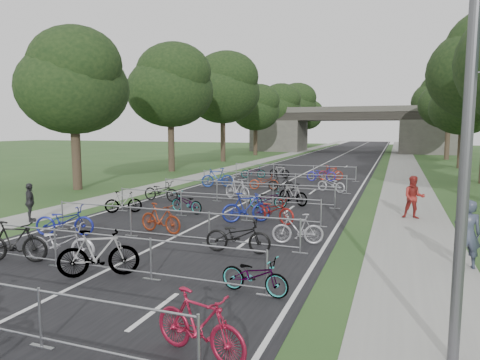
# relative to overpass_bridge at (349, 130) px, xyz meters

# --- Properties ---
(road) EXTENTS (11.00, 140.00, 0.01)m
(road) POSITION_rel_overpass_bridge_xyz_m (0.00, -15.00, -3.53)
(road) COLOR black
(road) RESTS_ON ground
(sidewalk_right) EXTENTS (3.00, 140.00, 0.01)m
(sidewalk_right) POSITION_rel_overpass_bridge_xyz_m (8.00, -15.00, -3.53)
(sidewalk_right) COLOR gray
(sidewalk_right) RESTS_ON ground
(sidewalk_left) EXTENTS (2.00, 140.00, 0.01)m
(sidewalk_left) POSITION_rel_overpass_bridge_xyz_m (-7.50, -15.00, -3.53)
(sidewalk_left) COLOR gray
(sidewalk_left) RESTS_ON ground
(lane_markings) EXTENTS (0.12, 140.00, 0.00)m
(lane_markings) POSITION_rel_overpass_bridge_xyz_m (0.00, -15.00, -3.53)
(lane_markings) COLOR silver
(lane_markings) RESTS_ON ground
(overpass_bridge) EXTENTS (31.00, 8.00, 7.05)m
(overpass_bridge) POSITION_rel_overpass_bridge_xyz_m (0.00, 0.00, 0.00)
(overpass_bridge) COLOR #45433D
(overpass_bridge) RESTS_ON ground
(lamppost) EXTENTS (0.61, 0.65, 8.21)m
(lamppost) POSITION_rel_overpass_bridge_xyz_m (8.33, -63.00, 0.75)
(lamppost) COLOR #4C4C51
(lamppost) RESTS_ON ground
(tree_left_0) EXTENTS (6.72, 6.72, 10.25)m
(tree_left_0) POSITION_rel_overpass_bridge_xyz_m (-11.39, -49.07, 2.96)
(tree_left_0) COLOR #33261C
(tree_left_0) RESTS_ON ground
(tree_left_1) EXTENTS (7.56, 7.56, 11.53)m
(tree_left_1) POSITION_rel_overpass_bridge_xyz_m (-11.39, -37.07, 3.77)
(tree_left_1) COLOR #33261C
(tree_left_1) RESTS_ON ground
(tree_left_2) EXTENTS (8.40, 8.40, 12.81)m
(tree_left_2) POSITION_rel_overpass_bridge_xyz_m (-11.39, -25.07, 4.58)
(tree_left_2) COLOR #33261C
(tree_left_2) RESTS_ON ground
(tree_right_2) EXTENTS (6.16, 6.16, 9.39)m
(tree_right_2) POSITION_rel_overpass_bridge_xyz_m (13.11, -25.07, 2.41)
(tree_right_2) COLOR #33261C
(tree_right_2) RESTS_ON ground
(tree_left_3) EXTENTS (6.72, 6.72, 10.25)m
(tree_left_3) POSITION_rel_overpass_bridge_xyz_m (-11.39, -13.07, 2.96)
(tree_left_3) COLOR #33261C
(tree_left_3) RESTS_ON ground
(tree_right_3) EXTENTS (7.17, 7.17, 10.93)m
(tree_right_3) POSITION_rel_overpass_bridge_xyz_m (13.11, -13.07, 3.39)
(tree_right_3) COLOR #33261C
(tree_right_3) RESTS_ON ground
(tree_left_4) EXTENTS (7.56, 7.56, 11.53)m
(tree_left_4) POSITION_rel_overpass_bridge_xyz_m (-11.39, -1.07, 3.77)
(tree_left_4) COLOR #33261C
(tree_left_4) RESTS_ON ground
(tree_right_4) EXTENTS (8.18, 8.18, 12.47)m
(tree_right_4) POSITION_rel_overpass_bridge_xyz_m (13.11, -1.07, 4.37)
(tree_right_4) COLOR #33261C
(tree_right_4) RESTS_ON ground
(tree_left_5) EXTENTS (8.40, 8.40, 12.81)m
(tree_left_5) POSITION_rel_overpass_bridge_xyz_m (-11.39, 10.93, 4.58)
(tree_left_5) COLOR #33261C
(tree_left_5) RESTS_ON ground
(tree_right_5) EXTENTS (6.16, 6.16, 9.39)m
(tree_right_5) POSITION_rel_overpass_bridge_xyz_m (13.11, 10.93, 2.41)
(tree_right_5) COLOR #33261C
(tree_right_5) RESTS_ON ground
(tree_left_6) EXTENTS (6.72, 6.72, 10.25)m
(tree_left_6) POSITION_rel_overpass_bridge_xyz_m (-11.39, 22.93, 2.96)
(tree_left_6) COLOR #33261C
(tree_left_6) RESTS_ON ground
(tree_right_6) EXTENTS (7.17, 7.17, 10.93)m
(tree_right_6) POSITION_rel_overpass_bridge_xyz_m (13.11, 22.93, 3.39)
(tree_right_6) COLOR #33261C
(tree_right_6) RESTS_ON ground
(barrier_row_1) EXTENTS (9.70, 0.08, 1.10)m
(barrier_row_1) POSITION_rel_overpass_bridge_xyz_m (0.00, -61.40, -2.99)
(barrier_row_1) COLOR gray
(barrier_row_1) RESTS_ON ground
(barrier_row_2) EXTENTS (9.70, 0.08, 1.10)m
(barrier_row_2) POSITION_rel_overpass_bridge_xyz_m (0.00, -57.80, -2.99)
(barrier_row_2) COLOR gray
(barrier_row_2) RESTS_ON ground
(barrier_row_3) EXTENTS (9.70, 0.08, 1.10)m
(barrier_row_3) POSITION_rel_overpass_bridge_xyz_m (0.00, -54.00, -2.99)
(barrier_row_3) COLOR gray
(barrier_row_3) RESTS_ON ground
(barrier_row_4) EXTENTS (9.70, 0.08, 1.10)m
(barrier_row_4) POSITION_rel_overpass_bridge_xyz_m (0.00, -50.00, -2.99)
(barrier_row_4) COLOR gray
(barrier_row_4) RESTS_ON ground
(barrier_row_5) EXTENTS (9.70, 0.08, 1.10)m
(barrier_row_5) POSITION_rel_overpass_bridge_xyz_m (0.00, -45.00, -2.99)
(barrier_row_5) COLOR gray
(barrier_row_5) RESTS_ON ground
(barrier_row_6) EXTENTS (9.70, 0.08, 1.10)m
(barrier_row_6) POSITION_rel_overpass_bridge_xyz_m (0.00, -39.00, -2.99)
(barrier_row_6) COLOR gray
(barrier_row_6) RESTS_ON ground
(bike_3) EXTENTS (2.00, 1.01, 1.15)m
(bike_3) POSITION_rel_overpass_bridge_xyz_m (4.30, -64.34, -2.96)
(bike_3) COLOR maroon
(bike_3) RESTS_ON ground
(bike_4) EXTENTS (2.06, 1.07, 1.19)m
(bike_4) POSITION_rel_overpass_bridge_xyz_m (-2.94, -61.49, -2.94)
(bike_4) COLOR black
(bike_4) RESTS_ON ground
(bike_5) EXTENTS (2.23, 1.23, 1.11)m
(bike_5) POSITION_rel_overpass_bridge_xyz_m (-1.75, -60.99, -2.98)
(bike_5) COLOR #BAB8C1
(bike_5) RESTS_ON ground
(bike_6) EXTENTS (2.08, 1.57, 1.25)m
(bike_6) POSITION_rel_overpass_bridge_xyz_m (0.13, -61.67, -2.91)
(bike_6) COLOR gray
(bike_6) RESTS_ON ground
(bike_7) EXTENTS (1.78, 0.83, 0.90)m
(bike_7) POSITION_rel_overpass_bridge_xyz_m (4.30, -61.38, -3.08)
(bike_7) COLOR gray
(bike_7) RESTS_ON ground
(bike_8) EXTENTS (2.21, 1.40, 1.10)m
(bike_8) POSITION_rel_overpass_bridge_xyz_m (-3.78, -58.58, -2.99)
(bike_8) COLOR navy
(bike_8) RESTS_ON ground
(bike_9) EXTENTS (1.89, 0.81, 1.10)m
(bike_9) POSITION_rel_overpass_bridge_xyz_m (-0.77, -57.03, -2.98)
(bike_9) COLOR maroon
(bike_9) RESTS_ON ground
(bike_10) EXTENTS (2.12, 0.96, 1.08)m
(bike_10) POSITION_rel_overpass_bridge_xyz_m (2.79, -58.42, -2.99)
(bike_10) COLOR black
(bike_10) RESTS_ON ground
(bike_11) EXTENTS (1.78, 0.88, 1.03)m
(bike_11) POSITION_rel_overpass_bridge_xyz_m (4.30, -56.80, -3.02)
(bike_11) COLOR #939198
(bike_11) RESTS_ON ground
(bike_12) EXTENTS (1.66, 1.24, 0.99)m
(bike_12) POSITION_rel_overpass_bridge_xyz_m (-4.30, -54.34, -3.04)
(bike_12) COLOR gray
(bike_12) RESTS_ON ground
(bike_13) EXTENTS (1.90, 1.07, 0.95)m
(bike_13) POSITION_rel_overpass_bridge_xyz_m (-1.59, -53.40, -3.06)
(bike_13) COLOR gray
(bike_13) RESTS_ON ground
(bike_14) EXTENTS (2.05, 1.55, 1.23)m
(bike_14) POSITION_rel_overpass_bridge_xyz_m (1.61, -54.27, -2.92)
(bike_14) COLOR navy
(bike_14) RESTS_ON ground
(bike_15) EXTENTS (2.16, 1.31, 1.07)m
(bike_15) POSITION_rel_overpass_bridge_xyz_m (2.64, -54.01, -3.00)
(bike_15) COLOR maroon
(bike_15) RESTS_ON ground
(bike_16) EXTENTS (2.08, 0.81, 1.08)m
(bike_16) POSITION_rel_overpass_bridge_xyz_m (-4.30, -51.01, -3.00)
(bike_16) COLOR black
(bike_16) RESTS_ON ground
(bike_17) EXTENTS (2.05, 1.55, 1.23)m
(bike_17) POSITION_rel_overpass_bridge_xyz_m (-0.67, -49.26, -2.92)
(bike_17) COLOR #A2A3AA
(bike_17) RESTS_ON ground
(bike_18) EXTENTS (1.89, 1.08, 0.94)m
(bike_18) POSITION_rel_overpass_bridge_xyz_m (1.57, -51.04, -3.06)
(bike_18) COLOR gray
(bike_18) RESTS_ON ground
(bike_19) EXTENTS (1.87, 1.34, 1.11)m
(bike_19) POSITION_rel_overpass_bridge_xyz_m (2.50, -49.79, -2.98)
(bike_19) COLOR gray
(bike_19) RESTS_ON ground
(bike_20) EXTENTS (2.14, 1.36, 1.25)m
(bike_20) POSITION_rel_overpass_bridge_xyz_m (-3.62, -45.06, -2.91)
(bike_20) COLOR navy
(bike_20) RESTS_ON ground
(bike_21) EXTENTS (1.94, 1.06, 0.97)m
(bike_21) POSITION_rel_overpass_bridge_xyz_m (-0.45, -45.06, -3.05)
(bike_21) COLOR maroon
(bike_21) RESTS_ON ground
(bike_22) EXTENTS (1.70, 0.58, 1.00)m
(bike_22) POSITION_rel_overpass_bridge_xyz_m (0.75, -45.44, -3.03)
(bike_22) COLOR black
(bike_22) RESTS_ON ground
(bike_23) EXTENTS (1.96, 1.32, 0.97)m
(bike_23) POSITION_rel_overpass_bridge_xyz_m (3.64, -44.66, -3.05)
(bike_23) COLOR #B6B8BE
(bike_23) RESTS_ON ground
(bike_24) EXTENTS (1.99, 1.19, 0.99)m
(bike_24) POSITION_rel_overpass_bridge_xyz_m (-3.03, -39.43, -3.04)
(bike_24) COLOR gray
(bike_24) RESTS_ON ground
(bike_25) EXTENTS (1.68, 0.67, 0.98)m
(bike_25) POSITION_rel_overpass_bridge_xyz_m (-1.20, -38.50, -3.04)
(bike_25) COLOR gray
(bike_25) RESTS_ON ground
(bike_26) EXTENTS (2.17, 1.09, 1.09)m
(bike_26) POSITION_rel_overpass_bridge_xyz_m (2.22, -39.60, -2.99)
(bike_26) COLOR #201B95
(bike_26) RESTS_ON ground
(bike_27) EXTENTS (1.88, 0.95, 1.09)m
(bike_27) POSITION_rel_overpass_bridge_xyz_m (2.77, -38.76, -2.99)
(bike_27) COLOR maroon
(bike_27) RESTS_ON ground
(pedestrian_a) EXTENTS (0.73, 0.52, 1.91)m
(pedestrian_a) POSITION_rel_overpass_bridge_xyz_m (9.20, -57.58, -2.58)
(pedestrian_a) COLOR #303649
(pedestrian_a) RESTS_ON ground
(pedestrian_b) EXTENTS (0.94, 0.76, 1.83)m
(pedestrian_b) POSITION_rel_overpass_bridge_xyz_m (8.04, -51.13, -2.62)
(pedestrian_b) COLOR maroon
(pedestrian_b) RESTS_ON ground
(pedestrian_c) EXTENTS (0.95, 0.92, 1.60)m
(pedestrian_c) POSITION_rel_overpass_bridge_xyz_m (-6.80, -57.21, -2.73)
(pedestrian_c) COLOR #28282A
(pedestrian_c) RESTS_ON ground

